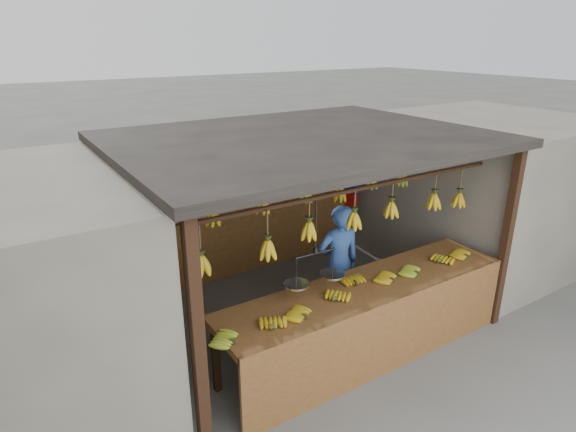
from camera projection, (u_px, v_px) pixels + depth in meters
ground at (300, 314)px, 6.42m from camera, size 80.00×80.00×0.00m
stall at (287, 165)px, 5.99m from camera, size 4.30×3.30×2.40m
neighbor_right at (484, 188)px, 7.83m from camera, size 3.00×3.00×2.30m
counter at (374, 305)px, 5.26m from camera, size 3.67×0.82×0.96m
hanging_bananas at (302, 198)px, 5.84m from camera, size 3.61×2.23×0.39m
balance_scale at (315, 275)px, 4.97m from camera, size 0.70×0.28×0.91m
vendor at (339, 263)px, 6.09m from camera, size 0.64×0.49×1.56m
bag_bundles at (351, 191)px, 8.10m from camera, size 0.08×0.26×1.27m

